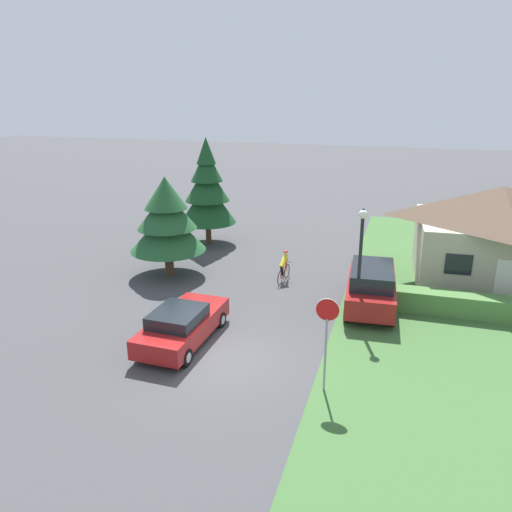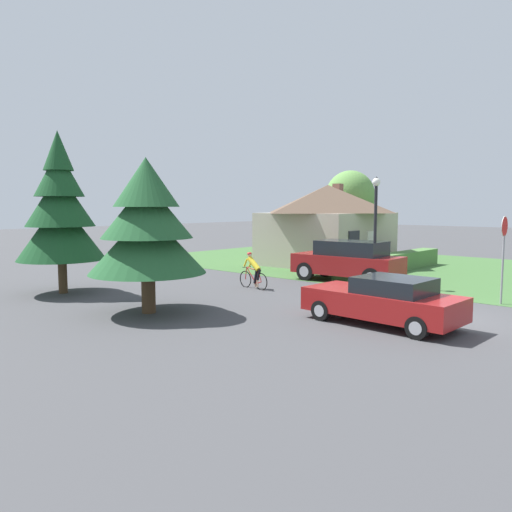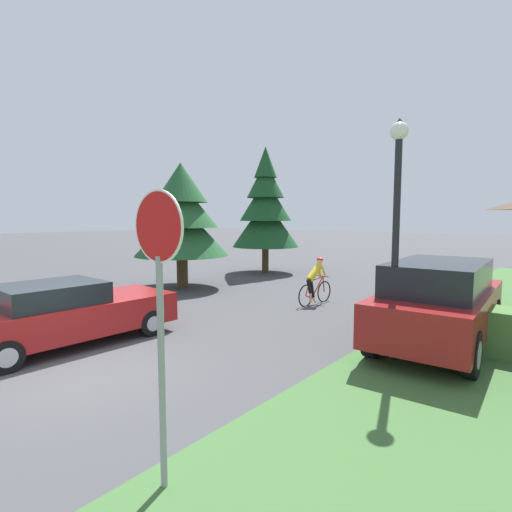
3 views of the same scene
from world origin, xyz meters
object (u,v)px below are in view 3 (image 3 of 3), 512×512
conifer_tall_near (181,216)px  parked_suv_right (439,302)px  cyclist (315,282)px  street_lamp (397,207)px  stop_sign (160,281)px  conifer_tall_far (265,209)px  sedan_left_lane (66,313)px

conifer_tall_near → parked_suv_right: bearing=-6.7°
cyclist → street_lamp: bearing=-126.3°
stop_sign → street_lamp: (0.43, 5.13, 0.83)m
street_lamp → conifer_tall_near: 9.82m
conifer_tall_far → street_lamp: bearing=-40.5°
stop_sign → conifer_tall_far: bearing=-56.9°
conifer_tall_near → street_lamp: bearing=-15.9°
cyclist → stop_sign: 9.27m
stop_sign → street_lamp: bearing=-96.2°
sedan_left_lane → stop_sign: 5.82m
conifer_tall_near → conifer_tall_far: conifer_tall_far is taller
stop_sign → cyclist: bearing=-69.9°
cyclist → street_lamp: 5.57m
stop_sign → sedan_left_lane: bearing=-17.4°
parked_suv_right → conifer_tall_near: (-9.86, 1.15, 1.86)m
parked_suv_right → conifer_tall_near: bearing=80.0°
cyclist → conifer_tall_near: bearing=102.7°
sedan_left_lane → cyclist: (2.06, 6.97, 0.03)m
parked_suv_right → stop_sign: stop_sign is taller
cyclist → stop_sign: (3.36, -8.52, 1.43)m
stop_sign → conifer_tall_near: conifer_tall_near is taller
parked_suv_right → conifer_tall_far: bearing=53.1°
sedan_left_lane → street_lamp: bearing=-56.8°
street_lamp → parked_suv_right: bearing=74.8°
parked_suv_right → conifer_tall_far: (-9.98, 6.61, 2.26)m
parked_suv_right → conifer_tall_near: 10.10m
sedan_left_lane → conifer_tall_far: 12.55m
conifer_tall_far → stop_sign: bearing=-55.5°
sedan_left_lane → conifer_tall_far: bearing=19.3°
sedan_left_lane → parked_suv_right: bearing=-49.0°
conifer_tall_far → conifer_tall_near: bearing=-88.8°
cyclist → street_lamp: street_lamp is taller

